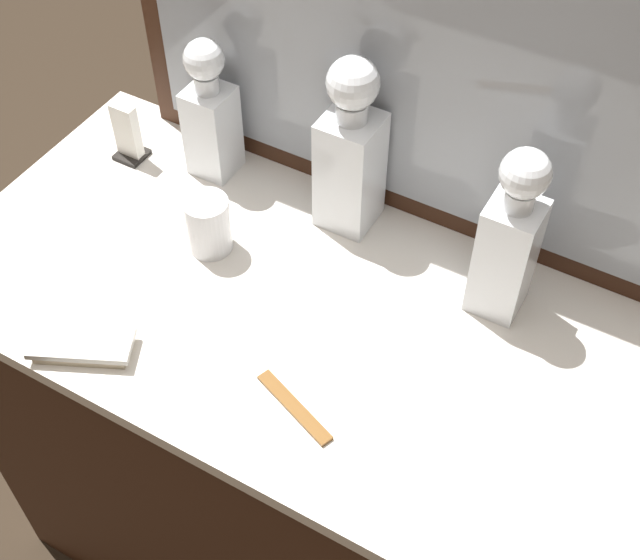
{
  "coord_description": "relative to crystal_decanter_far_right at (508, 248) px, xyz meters",
  "views": [
    {
      "loc": [
        0.4,
        -0.7,
        1.89
      ],
      "look_at": [
        0.0,
        0.0,
        0.97
      ],
      "focal_mm": 48.2,
      "sensor_mm": 36.0,
      "label": 1
    }
  ],
  "objects": [
    {
      "name": "dresser",
      "position": [
        -0.22,
        -0.15,
        -0.56
      ],
      "size": [
        1.21,
        0.58,
        0.89
      ],
      "color": "#381E11",
      "rests_on": "ground_plane"
    },
    {
      "name": "crystal_decanter_far_right",
      "position": [
        0.0,
        0.0,
        0.0
      ],
      "size": [
        0.08,
        0.08,
        0.29
      ],
      "color": "white",
      "rests_on": "dresser"
    },
    {
      "name": "dresser_mirror",
      "position": [
        -0.22,
        0.12,
        0.19
      ],
      "size": [
        0.98,
        0.03,
        0.62
      ],
      "color": "#381E11",
      "rests_on": "dresser"
    },
    {
      "name": "crystal_decanter_front",
      "position": [
        -0.54,
        0.04,
        -0.02
      ],
      "size": [
        0.07,
        0.07,
        0.26
      ],
      "color": "white",
      "rests_on": "dresser"
    },
    {
      "name": "crystal_decanter_center",
      "position": [
        -0.28,
        0.05,
        0.0
      ],
      "size": [
        0.09,
        0.09,
        0.31
      ],
      "color": "white",
      "rests_on": "dresser"
    },
    {
      "name": "crystal_tumbler_far_left",
      "position": [
        -0.44,
        -0.12,
        -0.07
      ],
      "size": [
        0.07,
        0.07,
        0.1
      ],
      "color": "white",
      "rests_on": "dresser"
    },
    {
      "name": "ground_plane",
      "position": [
        -0.22,
        -0.15,
        -1.0
      ],
      "size": [
        6.0,
        6.0,
        0.0
      ],
      "primitive_type": "plane",
      "color": "#2D2319"
    },
    {
      "name": "silver_brush_center",
      "position": [
        -0.48,
        -0.38,
        -0.11
      ],
      "size": [
        0.16,
        0.12,
        0.02
      ],
      "color": "#B7A88C",
      "rests_on": "dresser"
    },
    {
      "name": "tortoiseshell_comb",
      "position": [
        -0.17,
        -0.31,
        -0.12
      ],
      "size": [
        0.14,
        0.07,
        0.01
      ],
      "color": "brown",
      "rests_on": "dresser"
    },
    {
      "name": "napkin_holder",
      "position": [
        -0.69,
        -0.0,
        -0.07
      ],
      "size": [
        0.05,
        0.05,
        0.11
      ],
      "color": "black",
      "rests_on": "dresser"
    }
  ]
}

